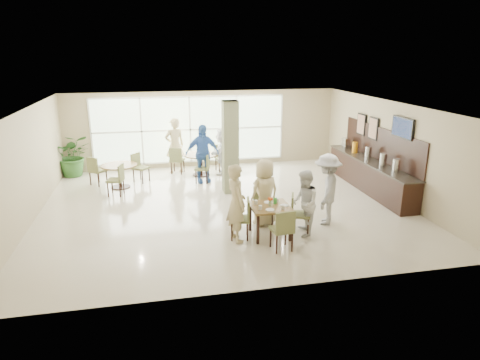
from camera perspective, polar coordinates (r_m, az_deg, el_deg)
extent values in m
plane|color=beige|center=(12.11, -2.09, -3.42)|extent=(10.00, 10.00, 0.00)
plane|color=white|center=(11.44, -2.24, 9.85)|extent=(10.00, 10.00, 0.00)
plane|color=tan|center=(16.06, -4.88, 6.79)|extent=(10.00, 0.00, 10.00)
plane|color=tan|center=(7.50, 3.66, -5.08)|extent=(10.00, 0.00, 10.00)
plane|color=tan|center=(11.96, -26.51, 1.54)|extent=(0.00, 9.00, 9.00)
plane|color=tan|center=(13.44, 19.41, 3.90)|extent=(0.00, 9.00, 9.00)
plane|color=silver|center=(15.98, -6.66, 6.68)|extent=(7.00, 0.00, 7.00)
cube|color=#757E58|center=(12.91, -1.30, 4.36)|extent=(0.45, 0.45, 2.80)
cube|color=brown|center=(9.96, 4.03, -3.59)|extent=(0.91, 0.91, 0.05)
cube|color=black|center=(9.66, 2.40, -6.61)|extent=(0.06, 0.06, 0.70)
cube|color=black|center=(9.86, 6.73, -6.21)|extent=(0.06, 0.06, 0.70)
cube|color=black|center=(10.35, 1.37, -4.97)|extent=(0.06, 0.06, 0.70)
cube|color=black|center=(10.54, 5.43, -4.63)|extent=(0.06, 0.06, 0.70)
cylinder|color=brown|center=(14.02, -15.84, 1.90)|extent=(1.13, 1.13, 0.04)
cylinder|color=black|center=(14.11, -15.72, 0.43)|extent=(0.10, 0.10, 0.71)
cylinder|color=black|center=(14.21, -15.62, -0.88)|extent=(0.60, 0.60, 0.03)
cylinder|color=brown|center=(14.92, -5.26, 3.37)|extent=(1.18, 1.18, 0.04)
cylinder|color=black|center=(15.01, -5.22, 1.98)|extent=(0.10, 0.10, 0.71)
cylinder|color=black|center=(15.11, -5.19, 0.73)|extent=(0.60, 0.60, 0.03)
cylinder|color=white|center=(9.75, 5.70, -3.62)|extent=(0.08, 0.08, 0.10)
cylinder|color=white|center=(9.68, 2.72, -3.69)|extent=(0.08, 0.08, 0.10)
cylinder|color=white|center=(10.15, 4.94, -2.75)|extent=(0.08, 0.08, 0.10)
cylinder|color=white|center=(10.01, 2.14, -2.98)|extent=(0.08, 0.08, 0.10)
cylinder|color=white|center=(9.68, 4.02, -3.98)|extent=(0.20, 0.20, 0.01)
cylinder|color=white|center=(10.15, 3.78, -2.98)|extent=(0.20, 0.20, 0.01)
cylinder|color=white|center=(9.98, 5.94, -3.40)|extent=(0.20, 0.20, 0.01)
cylinder|color=#99B27F|center=(9.93, 4.04, -3.13)|extent=(0.07, 0.07, 0.12)
sphere|color=#E35113|center=(9.90, 4.22, -2.52)|extent=(0.07, 0.07, 0.07)
sphere|color=#E35113|center=(9.91, 3.92, -2.49)|extent=(0.07, 0.07, 0.07)
sphere|color=#E35113|center=(9.86, 4.01, -2.58)|extent=(0.07, 0.07, 0.07)
cube|color=green|center=(10.05, 4.71, -2.79)|extent=(0.09, 0.07, 0.15)
cube|color=black|center=(13.93, 16.86, 0.52)|extent=(0.60, 4.60, 0.90)
cube|color=black|center=(13.81, 17.03, 2.39)|extent=(0.64, 4.70, 0.04)
cube|color=black|center=(13.83, 18.27, 4.57)|extent=(0.04, 4.60, 1.00)
cylinder|color=silver|center=(12.59, 20.10, 1.77)|extent=(0.20, 0.20, 0.40)
cylinder|color=silver|center=(13.17, 18.54, 2.56)|extent=(0.20, 0.20, 0.40)
cylinder|color=silver|center=(13.93, 16.72, 3.48)|extent=(0.20, 0.20, 0.40)
cylinder|color=orange|center=(14.71, 15.08, 4.22)|extent=(0.18, 0.18, 0.36)
cube|color=silver|center=(15.32, 13.92, 4.79)|extent=(0.18, 0.30, 0.36)
cube|color=black|center=(12.77, 20.87, 6.55)|extent=(0.06, 1.00, 0.58)
cube|color=#7F99CC|center=(12.76, 20.77, 6.55)|extent=(0.01, 0.92, 0.50)
cube|color=black|center=(14.18, 17.36, 6.58)|extent=(0.04, 0.55, 0.70)
cube|color=brown|center=(14.16, 17.27, 6.58)|extent=(0.01, 0.47, 0.62)
cube|color=black|center=(14.87, 15.89, 7.16)|extent=(0.04, 0.55, 0.70)
cube|color=brown|center=(14.86, 15.80, 7.16)|extent=(0.01, 0.47, 0.62)
imported|color=#2C5C24|center=(15.87, -21.39, 3.10)|extent=(1.40, 1.40, 1.47)
imported|color=#C8B785|center=(9.64, -0.51, -3.09)|extent=(0.57, 0.74, 1.81)
imported|color=#C8B785|center=(10.58, 3.30, -1.65)|extent=(0.93, 0.73, 1.68)
imported|color=white|center=(10.08, 8.53, -3.10)|extent=(0.74, 0.87, 1.57)
imported|color=#ADADB0|center=(10.82, 11.51, -1.24)|extent=(1.14, 1.34, 1.79)
imported|color=#3E6DBB|center=(14.07, -5.05, 3.52)|extent=(1.20, 0.78, 1.93)
imported|color=white|center=(15.06, -2.39, 3.84)|extent=(1.16, 1.62, 1.61)
imported|color=#C8B785|center=(15.32, -8.68, 4.57)|extent=(0.82, 0.66, 1.96)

